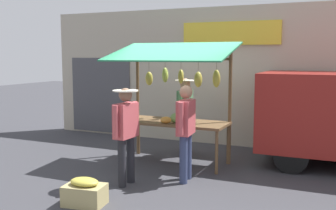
% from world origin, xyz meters
% --- Properties ---
extents(ground_plane, '(40.00, 40.00, 0.00)m').
position_xyz_m(ground_plane, '(0.00, 0.00, 0.00)').
color(ground_plane, '#38383D').
extents(street_backdrop, '(9.00, 0.30, 3.40)m').
position_xyz_m(street_backdrop, '(0.06, -2.20, 1.70)').
color(street_backdrop, '#B2A893').
rests_on(street_backdrop, ground).
extents(market_stall, '(2.50, 1.46, 2.50)m').
position_xyz_m(market_stall, '(-0.01, -0.02, 1.54)').
color(market_stall, brown).
rests_on(market_stall, ground).
extents(vendor_with_sunhat, '(0.44, 0.72, 1.72)m').
position_xyz_m(vendor_with_sunhat, '(0.06, -0.75, 1.03)').
color(vendor_with_sunhat, navy).
rests_on(vendor_with_sunhat, ground).
extents(shopper_with_ponytail, '(0.43, 0.71, 1.68)m').
position_xyz_m(shopper_with_ponytail, '(0.20, 1.61, 1.00)').
color(shopper_with_ponytail, '#232328').
rests_on(shopper_with_ponytail, ground).
extents(shopper_in_striped_shirt, '(0.27, 0.72, 1.71)m').
position_xyz_m(shopper_in_striped_shirt, '(-0.66, 1.01, 1.00)').
color(shopper_in_striped_shirt, navy).
rests_on(shopper_in_striped_shirt, ground).
extents(produce_crate_near, '(0.65, 0.49, 0.42)m').
position_xyz_m(produce_crate_near, '(0.28, 2.70, 0.19)').
color(produce_crate_near, tan).
rests_on(produce_crate_near, ground).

